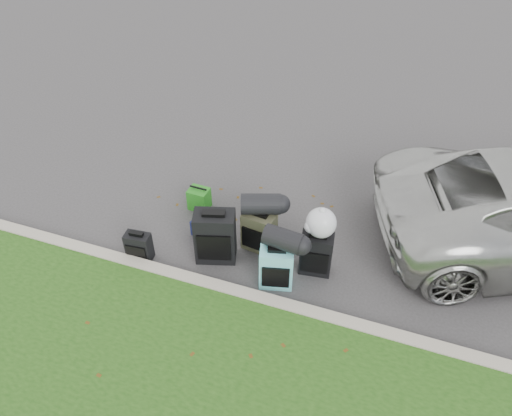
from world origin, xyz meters
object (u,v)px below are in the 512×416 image
(suitcase_teal, at_px, (276,268))
(tote_green, at_px, (199,199))
(suitcase_olive, at_px, (259,231))
(suitcase_large_black_left, at_px, (215,237))
(suitcase_small_black, at_px, (139,247))
(tote_navy, at_px, (201,228))
(suitcase_large_black_right, at_px, (316,254))

(suitcase_teal, relative_size, tote_green, 1.76)
(suitcase_teal, bearing_deg, suitcase_olive, 112.87)
(suitcase_large_black_left, distance_m, suitcase_teal, 0.98)
(suitcase_teal, bearing_deg, suitcase_small_black, 170.97)
(suitcase_olive, distance_m, suitcase_teal, 0.74)
(tote_green, height_order, tote_navy, tote_green)
(tote_green, bearing_deg, suitcase_teal, -32.14)
(suitcase_small_black, relative_size, suitcase_large_black_right, 0.69)
(suitcase_teal, xyz_separation_m, tote_green, (-1.64, 1.11, -0.14))
(suitcase_small_black, bearing_deg, suitcase_olive, 21.18)
(suitcase_teal, xyz_separation_m, suitcase_large_black_right, (0.44, 0.42, 0.01))
(suitcase_teal, height_order, tote_green, suitcase_teal)
(suitcase_teal, distance_m, tote_green, 1.99)
(suitcase_small_black, height_order, suitcase_large_black_right, suitcase_large_black_right)
(suitcase_large_black_right, bearing_deg, suitcase_olive, 160.96)
(suitcase_small_black, bearing_deg, suitcase_teal, -0.38)
(suitcase_large_black_left, relative_size, suitcase_olive, 1.28)
(suitcase_large_black_left, xyz_separation_m, tote_navy, (-0.40, 0.35, -0.27))
(tote_navy, bearing_deg, suitcase_olive, 19.05)
(tote_green, xyz_separation_m, tote_navy, (0.28, -0.57, -0.05))
(tote_green, bearing_deg, suitcase_large_black_left, -51.36)
(suitcase_large_black_right, height_order, tote_navy, suitcase_large_black_right)
(suitcase_teal, bearing_deg, suitcase_large_black_left, 154.14)
(suitcase_small_black, bearing_deg, suitcase_large_black_right, 8.30)
(suitcase_olive, distance_m, tote_navy, 0.93)
(suitcase_teal, relative_size, suitcase_large_black_right, 0.97)
(tote_green, relative_size, tote_navy, 1.36)
(suitcase_teal, bearing_deg, tote_navy, 143.82)
(tote_green, distance_m, tote_navy, 0.64)
(suitcase_large_black_left, relative_size, tote_green, 2.26)
(suitcase_olive, xyz_separation_m, tote_navy, (-0.91, -0.05, -0.18))
(suitcase_olive, bearing_deg, tote_green, 163.63)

